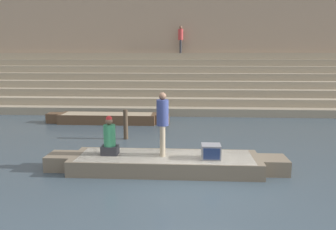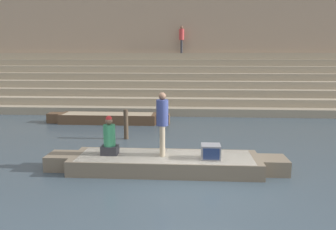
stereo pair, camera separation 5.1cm
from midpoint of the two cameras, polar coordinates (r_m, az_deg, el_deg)
ground_plane at (r=8.42m, az=4.62°, el=-11.07°), size 120.00×120.00×0.00m
ghat_steps at (r=20.47m, az=3.93°, el=4.87°), size 36.00×6.12×3.24m
back_wall at (r=23.21m, az=3.98°, el=14.42°), size 34.20×1.28×9.57m
rowboat_main at (r=8.94m, az=-0.62°, el=-8.27°), size 6.45×1.55×0.41m
person_standing at (r=8.68m, az=-1.12°, el=-0.76°), size 0.32×0.32×1.71m
person_rowing at (r=9.02m, az=-10.29°, el=-4.11°), size 0.45×0.35×1.08m
tv_set at (r=8.66m, az=7.33°, el=-6.34°), size 0.50×0.46×0.38m
moored_boat_shore at (r=15.36m, az=-10.52°, el=-0.52°), size 5.66×1.08×0.44m
mooring_post at (r=12.24m, az=-7.51°, el=-1.65°), size 0.17×0.17×1.11m
person_on_steps at (r=22.21m, az=2.14°, el=13.36°), size 0.33×0.33×1.76m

